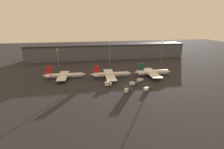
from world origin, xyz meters
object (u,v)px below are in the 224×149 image
object	(u,v)px
service_vehicle_0	(147,89)
service_vehicle_3	(140,80)
service_vehicle_1	(127,90)
service_vehicle_4	(108,84)
airplane_0	(64,75)
airplane_1	(111,74)
airplane_2	(153,72)
service_vehicle_2	(133,84)

from	to	relation	value
service_vehicle_0	service_vehicle_3	bearing A→B (deg)	46.00
service_vehicle_1	service_vehicle_4	bearing A→B (deg)	71.15
service_vehicle_0	service_vehicle_4	bearing A→B (deg)	112.59
service_vehicle_1	service_vehicle_4	distance (m)	19.04
service_vehicle_3	service_vehicle_4	xyz separation A→B (m)	(-28.72, -5.48, 0.38)
airplane_0	airplane_1	distance (m)	42.26
airplane_1	service_vehicle_1	bearing A→B (deg)	-78.04
airplane_2	service_vehicle_1	xyz separation A→B (m)	(-33.90, -33.73, -1.89)
service_vehicle_2	airplane_1	bearing A→B (deg)	122.81
service_vehicle_2	service_vehicle_3	world-z (taller)	service_vehicle_3
service_vehicle_1	service_vehicle_3	distance (m)	26.74
airplane_2	service_vehicle_4	world-z (taller)	airplane_2
airplane_1	service_vehicle_3	distance (m)	27.55
airplane_0	service_vehicle_1	xyz separation A→B (m)	(47.94, -40.43, -1.36)
service_vehicle_1	service_vehicle_3	xyz separation A→B (m)	(17.09, 20.56, -0.22)
airplane_2	service_vehicle_0	xyz separation A→B (m)	(-18.22, -32.86, -2.15)
airplane_0	service_vehicle_3	distance (m)	68.02
airplane_0	service_vehicle_0	xyz separation A→B (m)	(63.63, -39.56, -1.62)
airplane_2	service_vehicle_3	world-z (taller)	airplane_2
airplane_0	airplane_2	xyz separation A→B (m)	(81.84, -6.70, 0.53)
airplane_2	service_vehicle_4	size ratio (longest dim) A/B	6.43
service_vehicle_1	service_vehicle_4	xyz separation A→B (m)	(-11.62, 15.08, 0.15)
service_vehicle_2	service_vehicle_3	xyz separation A→B (m)	(8.17, 7.38, 0.03)
airplane_2	service_vehicle_4	xyz separation A→B (m)	(-45.53, -18.65, -1.74)
airplane_1	service_vehicle_4	distance (m)	21.26
service_vehicle_0	service_vehicle_2	size ratio (longest dim) A/B	0.98
service_vehicle_0	service_vehicle_3	distance (m)	19.74
airplane_1	service_vehicle_4	bearing A→B (deg)	-103.03
service_vehicle_4	airplane_2	bearing A→B (deg)	27.14
airplane_1	service_vehicle_2	bearing A→B (deg)	-53.89
airplane_0	service_vehicle_4	size ratio (longest dim) A/B	6.88
airplane_1	service_vehicle_0	bearing A→B (deg)	-55.57
airplane_0	airplane_1	bearing A→B (deg)	-4.23
service_vehicle_0	service_vehicle_2	distance (m)	14.05
service_vehicle_0	service_vehicle_4	xyz separation A→B (m)	(-27.31, 14.21, 0.42)
airplane_0	service_vehicle_0	distance (m)	74.94
airplane_0	service_vehicle_1	size ratio (longest dim) A/B	6.80
airplane_0	service_vehicle_0	size ratio (longest dim) A/B	6.36
airplane_2	service_vehicle_2	bearing A→B (deg)	-138.14
service_vehicle_3	airplane_2	bearing A→B (deg)	13.10
service_vehicle_0	service_vehicle_2	world-z (taller)	service_vehicle_2
service_vehicle_1	service_vehicle_2	bearing A→B (deg)	-0.56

